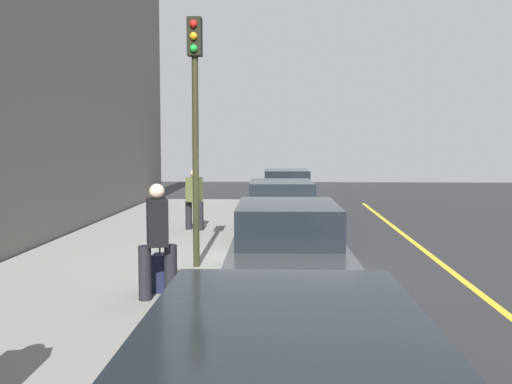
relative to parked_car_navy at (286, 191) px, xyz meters
name	(u,v)px	position (x,y,z in m)	size (l,w,h in m)	color
ground_plane	(286,276)	(10.95, -0.01, -0.76)	(56.00, 56.00, 0.00)	#28282B
sidewalk	(113,270)	(10.95, -3.31, -0.68)	(28.00, 4.60, 0.15)	gray
lane_stripe_centre	(459,277)	(10.95, 3.19, -0.76)	(28.00, 0.14, 0.01)	gold
parked_car_navy	(286,191)	(0.00, 0.00, 0.00)	(4.77, 2.01, 1.51)	black
parked_car_silver	(281,211)	(6.74, -0.15, 0.00)	(4.81, 2.03, 1.51)	black
parked_car_charcoal	(288,251)	(12.59, 0.00, 0.00)	(4.70, 1.99, 1.51)	black
pedestrian_black_coat	(157,238)	(13.36, -1.94, 0.32)	(0.53, 0.56, 1.74)	black
pedestrian_olive_coat	(194,198)	(5.98, -2.50, 0.26)	(0.52, 0.51, 1.64)	black
traffic_light_pole	(195,101)	(10.91, -1.72, 2.51)	(0.35, 0.26, 4.64)	#2D2D19
rolling_suitcase	(160,273)	(12.87, -2.01, -0.31)	(0.34, 0.22, 0.95)	#191E38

